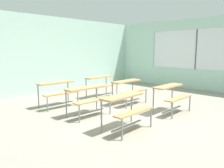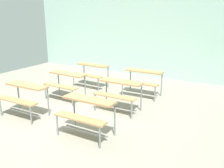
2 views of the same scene
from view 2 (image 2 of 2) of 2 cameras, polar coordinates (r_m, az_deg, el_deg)
ground at (r=6.03m, az=-10.39°, el=-7.18°), size 10.00×9.00×0.05m
wall_back at (r=9.43m, az=7.39°, el=11.07°), size 10.00×0.12×3.00m
desk_bench_r0c0 at (r=6.01m, az=-20.04°, el=-2.01°), size 1.11×0.62×0.74m
desk_bench_r0c1 at (r=4.77m, az=-6.09°, el=-5.81°), size 1.11×0.60×0.74m
desk_bench_r1c0 at (r=6.86m, az=-10.96°, el=0.94°), size 1.11×0.62×0.74m
desk_bench_r1c1 at (r=5.95m, az=1.57°, el=-1.18°), size 1.11×0.61×0.74m
desk_bench_r2c0 at (r=7.91m, az=-4.97°, el=3.23°), size 1.13×0.64×0.74m
desk_bench_r2c1 at (r=7.08m, az=7.21°, el=1.58°), size 1.11×0.61×0.74m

